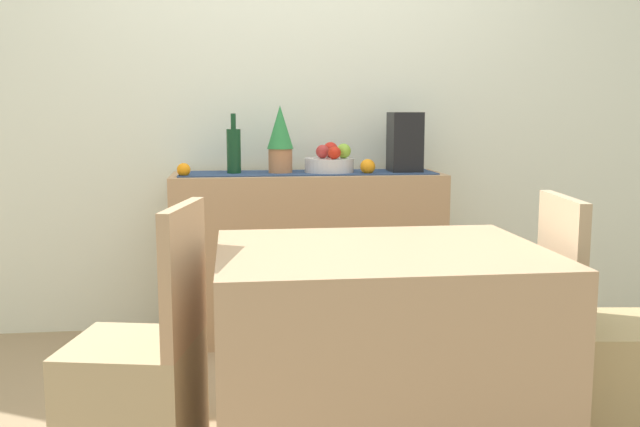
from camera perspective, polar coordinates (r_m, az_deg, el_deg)
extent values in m
cube|color=#987D5D|center=(2.97, -0.20, -15.52)|extent=(6.40, 6.40, 0.02)
cube|color=silver|center=(3.90, -2.33, 10.64)|extent=(6.40, 0.06, 2.70)
cube|color=tan|center=(3.72, -0.97, -3.43)|extent=(1.40, 0.42, 0.87)
cube|color=navy|center=(3.65, -0.99, 3.31)|extent=(1.31, 0.32, 0.01)
cylinder|color=silver|center=(3.66, 0.75, 3.93)|extent=(0.26, 0.26, 0.07)
sphere|color=#82B334|center=(3.65, 1.92, 5.08)|extent=(0.08, 0.08, 0.08)
sphere|color=red|center=(3.73, 0.86, 5.18)|extent=(0.08, 0.08, 0.08)
sphere|color=red|center=(3.58, 1.18, 4.94)|extent=(0.07, 0.07, 0.07)
sphere|color=#AE2E2C|center=(3.65, 0.21, 5.03)|extent=(0.07, 0.07, 0.07)
cylinder|color=#133B1F|center=(3.63, -6.98, 4.98)|extent=(0.07, 0.07, 0.23)
cylinder|color=#133B1F|center=(3.62, -7.03, 7.41)|extent=(0.03, 0.03, 0.08)
cube|color=black|center=(3.73, 6.87, 5.72)|extent=(0.16, 0.18, 0.31)
cylinder|color=#B4734B|center=(3.64, -3.22, 4.24)|extent=(0.12, 0.12, 0.13)
cone|color=#2D8042|center=(3.63, -3.24, 6.99)|extent=(0.13, 0.13, 0.22)
sphere|color=orange|center=(3.62, 3.88, 3.81)|extent=(0.08, 0.08, 0.08)
sphere|color=orange|center=(3.54, -10.96, 3.49)|extent=(0.07, 0.07, 0.07)
cube|color=tan|center=(2.45, 4.85, -11.31)|extent=(1.08, 0.84, 0.74)
cube|color=tan|center=(2.48, -14.81, -14.94)|extent=(0.47, 0.47, 0.45)
cube|color=tan|center=(2.28, -10.96, -4.91)|extent=(0.12, 0.40, 0.45)
cube|color=tan|center=(2.78, 22.05, -12.66)|extent=(0.44, 0.44, 0.45)
cube|color=tan|center=(2.59, 18.90, -3.63)|extent=(0.09, 0.40, 0.45)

